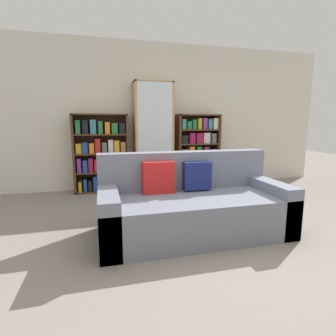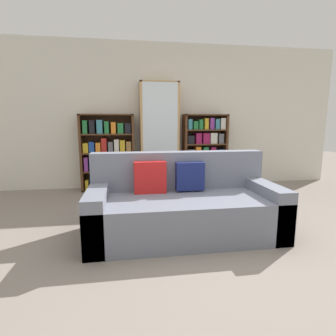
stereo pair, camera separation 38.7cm
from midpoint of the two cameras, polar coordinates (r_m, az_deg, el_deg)
name	(u,v)px [view 2 (the right image)]	position (r m, az deg, el deg)	size (l,w,h in m)	color
ground_plane	(208,250)	(2.74, 13.03, -17.08)	(16.00, 16.00, 0.00)	gray
wall_back	(167,117)	(5.15, 1.91, 11.12)	(6.84, 0.06, 2.70)	silver
couch	(183,207)	(2.97, 7.10, -8.40)	(2.05, 0.93, 0.89)	slate
bookshelf_left	(108,155)	(4.89, -10.68, 2.86)	(0.96, 0.32, 1.39)	#4C2D19
display_cabinet	(159,137)	(4.90, 0.33, 6.80)	(0.70, 0.36, 1.96)	tan
bookshelf_right	(205,151)	(5.16, 10.12, 3.55)	(0.84, 0.32, 1.39)	#4C2D19
wine_bottle	(202,198)	(3.85, 10.33, -6.45)	(0.09, 0.09, 0.40)	#192333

